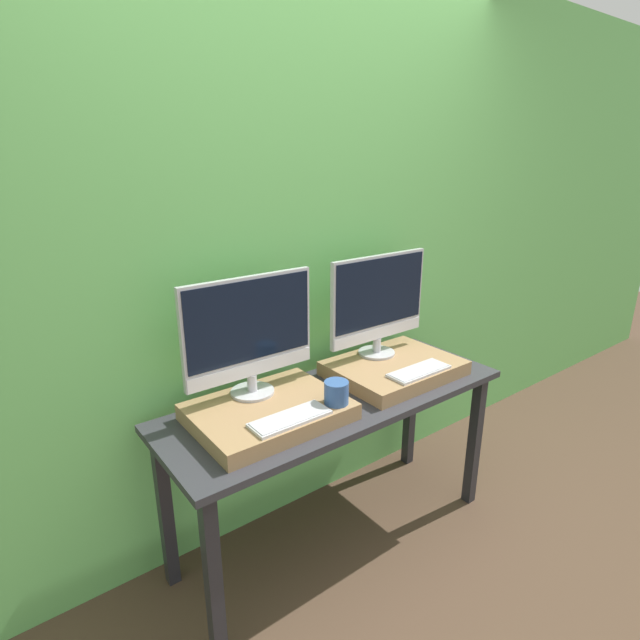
% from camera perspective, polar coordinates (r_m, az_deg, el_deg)
% --- Properties ---
extents(ground_plane, '(12.00, 12.00, 0.00)m').
position_cam_1_polar(ground_plane, '(2.45, 6.45, -26.74)').
color(ground_plane, '#4C3828').
extents(wall_back, '(8.00, 0.04, 2.60)m').
position_cam_1_polar(wall_back, '(2.26, -3.45, 7.33)').
color(wall_back, '#66B75B').
rests_on(wall_back, ground_plane).
extents(workbench, '(1.56, 0.56, 0.75)m').
position_cam_1_polar(workbench, '(2.22, 2.02, -10.77)').
color(workbench, '#2D2D33').
rests_on(workbench, ground_plane).
extents(wooden_riser_left, '(0.58, 0.44, 0.07)m').
position_cam_1_polar(wooden_riser_left, '(1.99, -5.90, -10.39)').
color(wooden_riser_left, '#99754C').
rests_on(wooden_riser_left, workbench).
extents(monitor_left, '(0.56, 0.18, 0.49)m').
position_cam_1_polar(monitor_left, '(1.96, -8.02, -1.37)').
color(monitor_left, '#B2B2B7').
rests_on(monitor_left, wooden_riser_left).
extents(keyboard_left, '(0.31, 0.11, 0.01)m').
position_cam_1_polar(keyboard_left, '(1.85, -3.42, -11.15)').
color(keyboard_left, silver).
rests_on(keyboard_left, wooden_riser_left).
extents(mug, '(0.10, 0.10, 0.09)m').
position_cam_1_polar(mug, '(1.95, 1.88, -8.29)').
color(mug, '#335693').
rests_on(mug, wooden_riser_left).
extents(wooden_riser_right, '(0.58, 0.44, 0.07)m').
position_cam_1_polar(wooden_riser_right, '(2.38, 8.46, -5.45)').
color(wooden_riser_right, '#99754C').
rests_on(wooden_riser_right, workbench).
extents(monitor_right, '(0.56, 0.18, 0.49)m').
position_cam_1_polar(monitor_right, '(2.35, 6.72, 2.09)').
color(monitor_right, '#B2B2B7').
rests_on(monitor_right, wooden_riser_right).
extents(keyboard_right, '(0.31, 0.11, 0.01)m').
position_cam_1_polar(keyboard_right, '(2.27, 11.26, -5.72)').
color(keyboard_right, silver).
rests_on(keyboard_right, wooden_riser_right).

